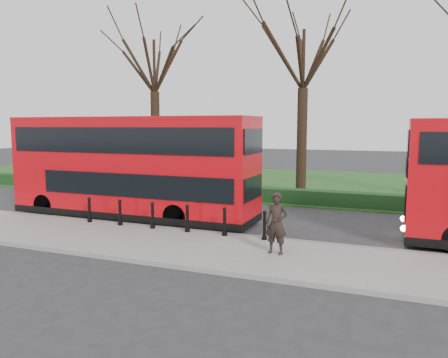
% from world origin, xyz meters
% --- Properties ---
extents(ground, '(120.00, 120.00, 0.00)m').
position_xyz_m(ground, '(0.00, 0.00, 0.00)').
color(ground, '#28282B').
rests_on(ground, ground).
extents(pavement, '(60.00, 4.00, 0.15)m').
position_xyz_m(pavement, '(0.00, -3.00, 0.07)').
color(pavement, gray).
rests_on(pavement, ground).
extents(kerb, '(60.00, 0.25, 0.16)m').
position_xyz_m(kerb, '(0.00, -1.00, 0.07)').
color(kerb, slate).
rests_on(kerb, ground).
extents(grass_verge, '(60.00, 18.00, 0.06)m').
position_xyz_m(grass_verge, '(0.00, 15.00, 0.03)').
color(grass_verge, '#1B4717').
rests_on(grass_verge, ground).
extents(hedge, '(60.00, 0.90, 0.80)m').
position_xyz_m(hedge, '(0.00, 6.80, 0.40)').
color(hedge, black).
rests_on(hedge, ground).
extents(yellow_line_outer, '(60.00, 0.10, 0.01)m').
position_xyz_m(yellow_line_outer, '(0.00, -0.70, 0.01)').
color(yellow_line_outer, yellow).
rests_on(yellow_line_outer, ground).
extents(yellow_line_inner, '(60.00, 0.10, 0.01)m').
position_xyz_m(yellow_line_inner, '(0.00, -0.50, 0.01)').
color(yellow_line_inner, yellow).
rests_on(yellow_line_inner, ground).
extents(tree_left, '(7.47, 7.47, 11.66)m').
position_xyz_m(tree_left, '(-8.00, 10.00, 8.48)').
color(tree_left, black).
rests_on(tree_left, ground).
extents(tree_mid, '(7.38, 7.38, 11.52)m').
position_xyz_m(tree_mid, '(2.00, 10.00, 8.38)').
color(tree_mid, black).
rests_on(tree_mid, ground).
extents(bollard_row, '(7.76, 0.15, 1.00)m').
position_xyz_m(bollard_row, '(-0.71, -1.35, 0.65)').
color(bollard_row, black).
rests_on(bollard_row, pavement).
extents(bus_lead, '(11.40, 2.62, 4.54)m').
position_xyz_m(bus_lead, '(-3.65, 0.53, 2.29)').
color(bus_lead, '#BD070F').
rests_on(bus_lead, ground).
extents(pedestrian, '(0.74, 0.51, 1.95)m').
position_xyz_m(pedestrian, '(3.93, -2.85, 1.13)').
color(pedestrian, black).
rests_on(pedestrian, pavement).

